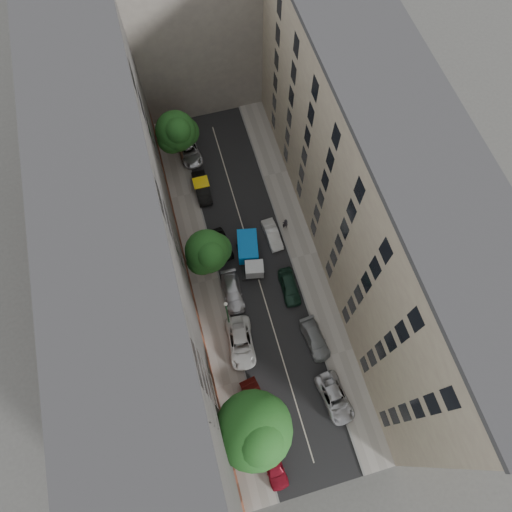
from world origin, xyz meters
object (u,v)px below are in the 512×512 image
object	(u,v)px
tarp_truck	(250,254)
car_left_2	(241,343)
car_right_0	(335,398)
tree_mid	(208,253)
car_left_6	(189,150)
car_right_3	(272,235)
lamp_post	(227,312)
car_left_1	(257,402)
pedestrian	(285,224)
car_left_3	(233,292)
car_right_1	(315,339)
car_left_5	(202,188)
car_left_0	(274,465)
tree_far	(177,133)
car_right_2	(290,287)
tree_near	(255,431)
car_left_4	(222,244)

from	to	relation	value
tarp_truck	car_left_2	world-z (taller)	tarp_truck
car_right_0	tree_mid	distance (m)	18.32
car_left_2	car_left_6	size ratio (longest dim) A/B	1.05
car_right_3	lamp_post	xyz separation A→B (m)	(-7.00, -8.41, 3.70)
car_left_1	car_right_0	bearing A→B (deg)	-22.10
pedestrian	car_left_3	bearing A→B (deg)	42.82
car_left_1	car_left_3	distance (m)	11.21
tree_mid	pedestrian	size ratio (longest dim) A/B	4.21
car_right_1	lamp_post	size ratio (longest dim) A/B	0.66
tarp_truck	tree_mid	distance (m)	5.58
car_left_5	car_right_1	xyz separation A→B (m)	(6.90, -20.17, -0.08)
car_right_1	car_right_3	bearing A→B (deg)	88.11
pedestrian	tarp_truck	bearing A→B (deg)	32.41
tree_mid	pedestrian	distance (m)	10.26
car_right_0	pedestrian	xyz separation A→B (m)	(0.90, 18.87, 0.31)
car_right_3	tree_mid	size ratio (longest dim) A/B	0.54
car_right_3	car_left_0	bearing A→B (deg)	-109.56
car_right_3	tarp_truck	bearing A→B (deg)	-152.58
tree_far	car_left_3	bearing A→B (deg)	-85.31
car_right_1	pedestrian	distance (m)	13.08
car_right_2	tree_near	size ratio (longest dim) A/B	0.43
car_left_0	car_left_5	size ratio (longest dim) A/B	0.93
car_left_2	lamp_post	size ratio (longest dim) A/B	0.79
car_left_2	car_left_5	size ratio (longest dim) A/B	1.20
tarp_truck	car_left_1	xyz separation A→B (m)	(-3.33, -14.69, -0.54)
car_left_6	car_right_3	world-z (taller)	car_left_6
car_left_3	tree_far	xyz separation A→B (m)	(-1.45, 17.74, 4.80)
car_left_5	tree_mid	xyz separation A→B (m)	(-1.21, -10.12, 4.17)
pedestrian	car_left_5	bearing A→B (deg)	-38.43
car_left_4	car_right_1	distance (m)	14.16
car_right_1	car_right_2	size ratio (longest dim) A/B	1.06
tree_far	lamp_post	size ratio (longest dim) A/B	1.16
car_left_0	tree_near	distance (m)	6.64
tarp_truck	tree_far	size ratio (longest dim) A/B	0.69
car_right_3	car_left_5	bearing A→B (deg)	124.30
car_left_1	car_left_6	xyz separation A→B (m)	(0.00, 30.00, -0.04)
car_left_6	lamp_post	size ratio (longest dim) A/B	0.75
car_left_6	pedestrian	bearing A→B (deg)	-61.65
car_left_5	car_right_2	world-z (taller)	car_left_5
car_left_2	car_right_2	world-z (taller)	car_left_2
tree_near	pedestrian	distance (m)	22.60
tarp_truck	lamp_post	distance (m)	8.24
car_left_2	car_right_0	world-z (taller)	car_left_2
lamp_post	car_right_2	bearing A→B (deg)	16.34
car_left_0	car_left_5	xyz separation A→B (m)	(0.29, 30.00, 0.03)
car_left_1	car_left_0	bearing A→B (deg)	-99.43
car_left_1	car_right_2	size ratio (longest dim) A/B	1.07
tree_mid	car_left_3	bearing A→B (deg)	-64.73
car_left_3	car_right_0	distance (m)	14.42
car_left_6	tree_far	bearing A→B (deg)	-134.62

